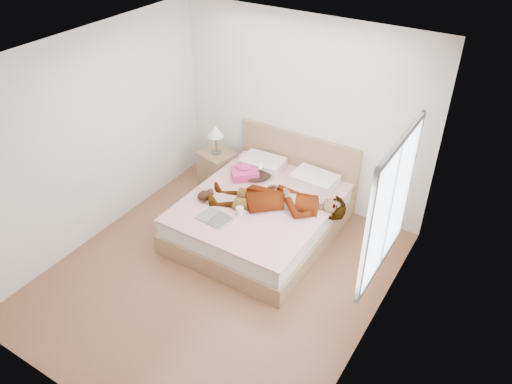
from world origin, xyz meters
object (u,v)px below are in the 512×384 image
Objects in this scene: phone at (261,166)px; nightstand at (217,167)px; towel at (245,172)px; plush_toy at (205,195)px; magazine at (214,218)px; coffee_mug at (240,211)px; woman at (278,197)px; bed at (264,212)px.

nightstand reaches higher than phone.
plush_toy is (-0.13, -0.71, -0.01)m from towel.
magazine is (0.20, -0.98, -0.07)m from towel.
woman is at bearing 57.18° from coffee_mug.
towel reaches higher than plush_toy.
woman is 6.67× the size of plush_toy.
woman is at bearing 25.25° from plush_toy.
bed reaches higher than towel.
nightstand reaches higher than bed.
phone reaches higher than coffee_mug.
towel is at bearing 179.49° from phone.
phone is 0.40× the size of plush_toy.
bed is at bearing 68.31° from magazine.
plush_toy is at bearing -100.33° from towel.
nightstand reaches higher than towel.
nightstand is at bearing 136.86° from coffee_mug.
bed is at bearing -25.38° from nightstand.
towel is 0.72m from plush_toy.
woman reaches higher than phone.
plush_toy is at bearing -144.59° from bed.
bed is at bearing -76.10° from phone.
magazine is 0.32m from coffee_mug.
bed is 0.55m from coffee_mug.
coffee_mug is at bearing 44.93° from magazine.
bed is 8.12× the size of plush_toy.
phone is at bearing 104.80° from coffee_mug.
towel is at bearing -137.11° from woman.
phone is at bearing 89.70° from magazine.
towel is 3.33× the size of coffee_mug.
plush_toy is (-0.60, -0.43, 0.30)m from bed.
woman is 0.77m from towel.
towel is at bearing 149.15° from bed.
bed is 4.55× the size of towel.
woman reaches higher than magazine.
coffee_mug is (-0.28, -0.43, -0.06)m from woman.
plush_toy is at bearing 140.59° from magazine.
towel is (-0.70, 0.32, -0.04)m from woman.
towel is 0.86m from coffee_mug.
phone reaches higher than plush_toy.
nightstand is (-1.07, 1.00, -0.23)m from coffee_mug.
towel reaches higher than coffee_mug.
bed is 2.08× the size of nightstand.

